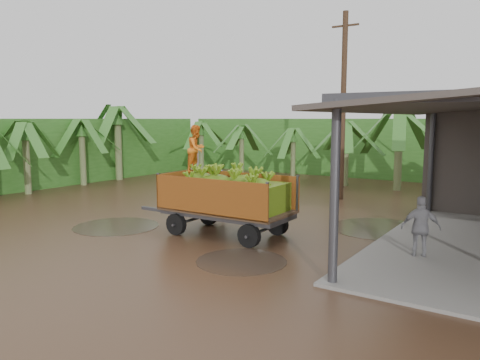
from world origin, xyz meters
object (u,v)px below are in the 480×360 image
(utility_pole, at_px, (343,106))
(banana_trailer, at_px, (226,196))
(man_grey, at_px, (421,228))
(man_blue, at_px, (218,193))

(utility_pole, bearing_deg, banana_trailer, -93.60)
(banana_trailer, xyz_separation_m, man_grey, (5.63, 0.70, -0.41))
(man_blue, xyz_separation_m, utility_pole, (2.10, 6.42, 3.21))
(man_blue, height_order, utility_pole, utility_pole)
(man_blue, distance_m, man_grey, 7.29)
(man_grey, bearing_deg, utility_pole, -75.94)
(banana_trailer, relative_size, man_grey, 3.41)
(utility_pole, bearing_deg, man_blue, -108.10)
(banana_trailer, xyz_separation_m, man_blue, (-1.58, 1.76, -0.30))
(banana_trailer, height_order, utility_pole, utility_pole)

